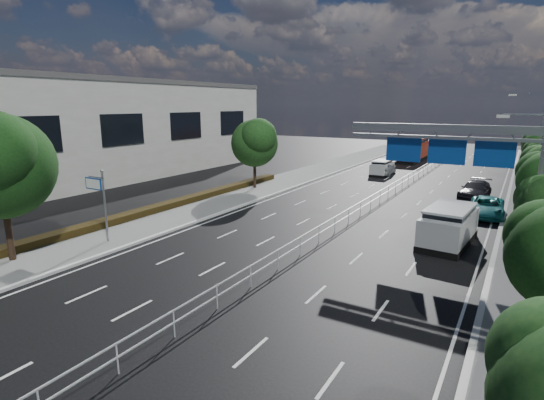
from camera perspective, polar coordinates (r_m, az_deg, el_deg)
The scene contains 22 objects.
ground at distance 19.81m, azimuth -1.55°, elevation -10.80°, with size 160.00×160.00×0.00m, color black.
sidewalk_near at distance 27.34m, azimuth -22.46°, elevation -4.91°, with size 5.00×140.00×0.14m, color slate.
kerb_near at distance 25.45m, azimuth -19.05°, elevation -5.92°, with size 0.25×140.00×0.15m, color silver.
kerb_far at distance 17.24m, azimuth 25.73°, elevation -15.70°, with size 0.25×140.00×0.15m, color silver.
median_fence at distance 39.76m, azimuth 16.04°, elevation 1.56°, with size 0.05×85.00×1.02m.
hedge_near at distance 31.64m, azimuth -17.29°, elevation -1.64°, with size 1.00×36.00×0.44m, color black.
toilet_sign at distance 26.23m, azimuth -22.28°, elevation 0.87°, with size 1.62×0.18×4.34m.
overhead_gantry at distance 25.66m, azimuth 24.09°, elevation 6.50°, with size 10.24×0.38×7.45m.
streetlight_far at distance 41.42m, azimuth 32.02°, elevation 7.11°, with size 2.78×2.40×9.00m.
near_building at distance 51.94m, azimuth -19.46°, elevation 8.85°, with size 12.00×38.00×10.00m, color beige.
near_tree_back at distance 39.87m, azimuth -2.32°, elevation 8.01°, with size 4.84×4.51×6.69m.
far_tree_f at distance 45.05m, azimuth 32.65°, elevation 5.13°, with size 3.52×3.28×5.02m.
far_tree_g at distance 52.49m, azimuth 32.52°, elevation 6.25°, with size 3.96×3.69×5.45m.
far_tree_h at distance 60.00m, azimuth 32.33°, elevation 6.53°, with size 3.41×3.18×4.91m.
white_minivan at distance 49.75m, azimuth 14.55°, elevation 4.21°, with size 1.73×3.99×1.73m.
red_bus at distance 64.11m, azimuth 18.55°, elevation 6.52°, with size 2.55×10.63×3.17m.
near_car_silver at distance 50.31m, azimuth 14.85°, elevation 4.28°, with size 2.00×4.97×1.69m, color #95979C.
near_car_dark at distance 79.65m, azimuth 19.09°, elevation 6.97°, with size 1.69×4.84×1.60m, color black.
silver_minivan at distance 26.44m, azimuth 22.67°, elevation -3.21°, with size 2.69×5.52×2.23m.
parked_car_teal at distance 34.22m, azimuth 26.92°, elevation -0.84°, with size 2.26×4.91×1.37m, color teal.
parked_car_dark at distance 40.33m, azimuth 25.64°, elevation 1.25°, with size 2.06×5.06×1.47m, color black.
pedestrian_a at distance 24.35m, azimuth 29.43°, elevation -5.64°, with size 0.57×0.37×1.56m, color gray.
Camera 1 is at (9.74, -15.33, 7.93)m, focal length 28.00 mm.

